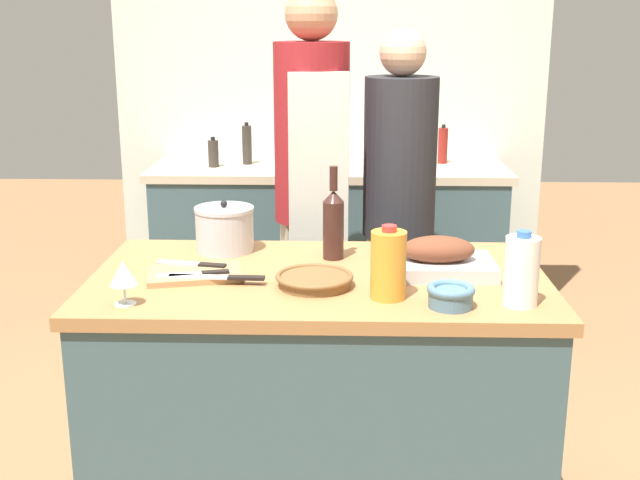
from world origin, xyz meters
TOP-DOWN VIEW (x-y plane):
  - kitchen_island at (0.00, 0.00)m, footprint 1.41×0.79m
  - back_counter at (0.00, 1.63)m, footprint 1.78×0.60m
  - back_wall at (0.00, 1.98)m, footprint 2.28×0.10m
  - roasting_pan at (0.37, 0.03)m, footprint 0.35×0.24m
  - wicker_basket at (-0.01, -0.11)m, footprint 0.23×0.23m
  - cutting_board at (-0.38, -0.03)m, footprint 0.32×0.24m
  - stock_pot at (-0.33, 0.26)m, footprint 0.20×0.20m
  - mixing_bowl at (0.37, -0.27)m, footprint 0.13×0.13m
  - juice_jug at (0.20, -0.20)m, footprint 0.10×0.10m
  - milk_jug at (0.56, -0.25)m, footprint 0.10×0.10m
  - wine_bottle_green at (0.04, 0.18)m, footprint 0.07×0.07m
  - wine_glass_left at (-0.53, -0.28)m, footprint 0.08×0.08m
  - knife_chef at (-0.29, -0.10)m, footprint 0.29×0.04m
  - knife_paring at (-0.40, 0.04)m, footprint 0.23×0.07m
  - knife_bread at (-0.37, -0.06)m, footprint 0.22×0.09m
  - condiment_bottle_tall at (-0.58, 1.58)m, footprint 0.05×0.05m
  - condiment_bottle_short at (-0.42, 1.67)m, footprint 0.05×0.05m
  - condiment_bottle_extra at (0.58, 1.72)m, footprint 0.05×0.05m
  - person_cook_aproned at (-0.05, 0.84)m, footprint 0.30×0.33m
  - person_cook_guest at (0.31, 0.90)m, footprint 0.30×0.30m

SIDE VIEW (x-z plane):
  - kitchen_island at x=0.00m, z-range 0.00..0.89m
  - back_counter at x=0.00m, z-range 0.00..0.94m
  - cutting_board at x=-0.38m, z-range 0.89..0.90m
  - person_cook_guest at x=0.31m, z-range 0.09..1.71m
  - wicker_basket at x=-0.01m, z-range 0.89..0.93m
  - knife_paring at x=-0.40m, z-range 0.90..0.91m
  - knife_chef at x=-0.29m, z-range 0.90..0.91m
  - knife_bread at x=-0.37m, z-range 0.90..0.91m
  - mixing_bowl at x=0.37m, z-range 0.89..0.95m
  - roasting_pan at x=0.37m, z-range 0.87..0.99m
  - stock_pot at x=-0.33m, z-range 0.87..1.05m
  - wine_glass_left at x=-0.53m, z-range 0.91..1.04m
  - milk_jug at x=0.56m, z-range 0.88..1.09m
  - juice_jug at x=0.20m, z-range 0.88..1.09m
  - person_cook_aproned at x=-0.05m, z-range 0.11..1.89m
  - condiment_bottle_tall at x=-0.58m, z-range 0.93..1.08m
  - wine_bottle_green at x=0.04m, z-range 0.85..1.16m
  - condiment_bottle_extra at x=0.58m, z-range 0.93..1.13m
  - condiment_bottle_short at x=-0.42m, z-range 0.93..1.14m
  - back_wall at x=0.00m, z-range 0.00..2.55m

